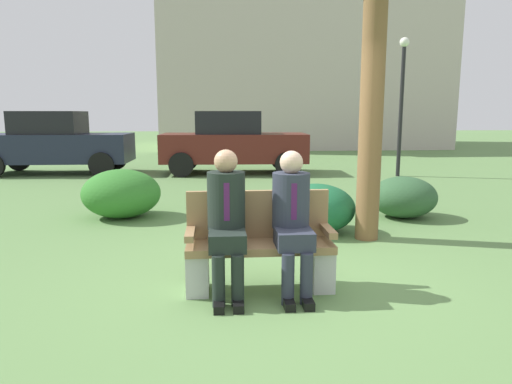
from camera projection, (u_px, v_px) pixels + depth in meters
The scene contains 11 objects.
ground_plane at pixel (285, 285), 4.38m from camera, with size 80.00×80.00×0.00m, color #5D8449.
park_bench at pixel (259, 247), 4.25m from camera, with size 1.34×0.44×0.90m.
seated_man_left at pixel (227, 215), 4.05m from camera, with size 0.34×0.72×1.30m.
seated_man_right at pixel (292, 215), 4.10m from camera, with size 0.34×0.72×1.28m.
shrub_near_bench at pixel (316, 208), 6.29m from camera, with size 1.07×0.98×0.67m, color #1C6038.
shrub_mid_lawn at pixel (404, 197), 7.20m from camera, with size 1.03×0.95×0.65m, color #325B35.
shrub_far_lawn at pixel (121, 193), 7.19m from camera, with size 1.21×1.11×0.76m, color #33792B.
parked_car_near at pixel (55, 143), 12.41m from camera, with size 3.93×1.77×1.68m.
parked_car_far at pixel (233, 143), 12.52m from camera, with size 3.96×1.84×1.68m.
street_lamp at pixel (402, 92), 11.69m from camera, with size 0.24×0.24×3.50m.
building_backdrop at pixel (298, 40), 22.94m from camera, with size 13.86×7.71×10.45m.
Camera 1 is at (-0.64, -4.13, 1.61)m, focal length 32.28 mm.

